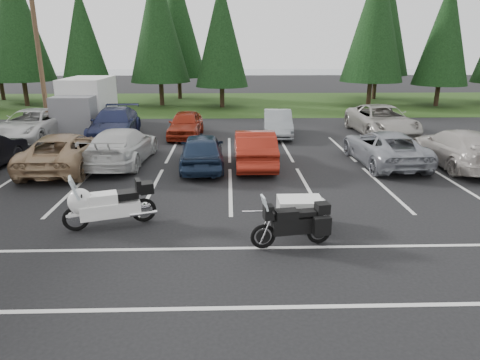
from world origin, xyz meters
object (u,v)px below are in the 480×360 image
(box_truck, at_px, (84,104))
(car_far_0, at_px, (32,124))
(car_near_3, at_px, (122,146))
(car_near_5, at_px, (254,148))
(car_far_3, at_px, (278,123))
(car_far_2, at_px, (186,124))
(car_near_4, at_px, (202,151))
(car_near_2, at_px, (65,151))
(adventure_motorcycle, at_px, (292,220))
(touring_motorcycle, at_px, (109,200))
(cargo_trailer, at_px, (300,212))
(car_near_7, at_px, (458,148))
(car_near_6, at_px, (384,147))
(car_far_1, at_px, (115,124))
(utility_pole, at_px, (38,46))
(car_far_4, at_px, (382,120))

(box_truck, relative_size, car_far_0, 1.01)
(car_near_3, height_order, car_near_5, car_near_3)
(car_near_5, xyz_separation_m, car_far_3, (1.64, 6.03, -0.05))
(car_near_3, height_order, car_far_2, car_near_3)
(car_near_3, height_order, car_far_0, car_far_0)
(car_far_0, bearing_deg, box_truck, 60.12)
(car_near_3, bearing_deg, car_near_4, 169.60)
(car_far_3, bearing_deg, car_near_2, -141.62)
(adventure_motorcycle, bearing_deg, car_near_2, 128.28)
(car_near_4, relative_size, car_far_2, 1.04)
(touring_motorcycle, bearing_deg, cargo_trailer, -20.12)
(car_far_3, bearing_deg, car_near_7, -39.61)
(box_truck, distance_m, touring_motorcycle, 15.46)
(car_near_6, distance_m, car_far_1, 13.70)
(car_far_1, bearing_deg, car_far_3, -0.55)
(utility_pole, xyz_separation_m, car_far_2, (8.17, -2.08, -4.00))
(car_near_4, xyz_separation_m, car_far_3, (3.77, 6.35, -0.03))
(car_far_1, bearing_deg, car_far_0, 178.07)
(car_near_5, height_order, car_far_4, car_far_4)
(car_far_3, bearing_deg, touring_motorcycle, -112.12)
(car_near_3, distance_m, car_near_7, 13.82)
(cargo_trailer, xyz_separation_m, adventure_motorcycle, (-0.40, -1.24, 0.29))
(car_near_6, xyz_separation_m, adventure_motorcycle, (-4.96, -7.57, -0.00))
(car_near_6, distance_m, car_far_3, 7.01)
(car_far_4, bearing_deg, car_near_3, -158.38)
(utility_pole, bearing_deg, adventure_motorcycle, -52.11)
(box_truck, xyz_separation_m, car_near_4, (7.39, -8.76, -0.73))
(utility_pole, distance_m, car_far_0, 4.57)
(utility_pole, bearing_deg, car_far_4, -5.53)
(car_near_5, height_order, car_far_3, car_near_5)
(car_near_7, xyz_separation_m, car_far_0, (-19.70, 5.93, 0.01))
(car_near_2, distance_m, cargo_trailer, 10.31)
(car_far_3, height_order, adventure_motorcycle, adventure_motorcycle)
(adventure_motorcycle, bearing_deg, utility_pole, 117.95)
(car_far_0, distance_m, car_far_3, 13.04)
(car_near_2, bearing_deg, utility_pole, -65.39)
(car_near_5, height_order, car_near_7, car_near_7)
(car_near_4, xyz_separation_m, cargo_trailer, (2.99, -5.88, -0.32))
(car_near_5, xyz_separation_m, touring_motorcycle, (-4.30, -6.10, 0.01))
(car_near_5, relative_size, car_far_3, 1.07)
(car_near_4, distance_m, car_far_3, 7.38)
(car_far_0, height_order, car_far_2, car_far_0)
(utility_pole, bearing_deg, car_far_2, -14.27)
(car_far_1, xyz_separation_m, car_far_4, (14.49, 0.43, 0.02))
(car_near_5, distance_m, car_far_0, 12.70)
(car_far_2, relative_size, touring_motorcycle, 1.50)
(car_far_0, relative_size, car_far_4, 0.95)
(car_near_3, xyz_separation_m, car_near_7, (13.80, -0.81, 0.01))
(car_near_7, height_order, cargo_trailer, car_near_7)
(utility_pole, bearing_deg, car_near_5, -34.59)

